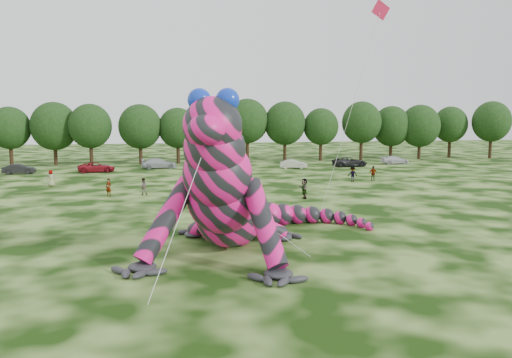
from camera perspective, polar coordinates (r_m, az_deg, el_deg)
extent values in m
plane|color=#16330A|center=(26.18, 6.03, -9.57)|extent=(240.00, 240.00, 0.00)
cube|color=#DE1B48|center=(35.93, 14.07, 18.23)|extent=(1.55, 0.98, 1.17)
cylinder|color=silver|center=(36.06, 10.48, 6.65)|extent=(0.02, 0.02, 15.17)
cylinder|color=#382314|center=(37.73, 7.23, -4.21)|extent=(0.08, 0.08, 0.24)
imported|color=black|center=(72.52, -25.46, 1.03)|extent=(4.04, 1.49, 1.32)
imported|color=maroon|center=(71.06, -17.78, 1.28)|extent=(5.22, 3.12, 1.36)
imported|color=#A7ADB1|center=(73.97, -11.04, 1.76)|extent=(5.25, 2.49, 1.48)
imported|color=#121E45|center=(72.72, -5.04, 1.74)|extent=(4.08, 1.70, 1.38)
imported|color=beige|center=(72.91, 4.29, 1.72)|extent=(4.08, 2.04, 1.29)
imported|color=black|center=(76.80, 10.68, 1.95)|extent=(5.27, 2.52, 1.45)
imported|color=silver|center=(82.54, 15.57, 2.11)|extent=(4.54, 2.09, 1.29)
imported|color=gray|center=(60.25, 13.22, 0.63)|extent=(1.09, 0.63, 1.74)
imported|color=gray|center=(58.40, -22.38, 0.09)|extent=(0.97, 0.75, 1.78)
imported|color=gray|center=(46.05, 5.53, -1.09)|extent=(0.61, 1.76, 1.88)
imported|color=gray|center=(49.13, -16.49, -0.94)|extent=(0.75, 0.69, 1.72)
imported|color=gray|center=(58.86, 10.98, 0.55)|extent=(1.21, 0.79, 1.77)
imported|color=gray|center=(49.21, -12.77, -0.85)|extent=(0.85, 0.69, 1.64)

